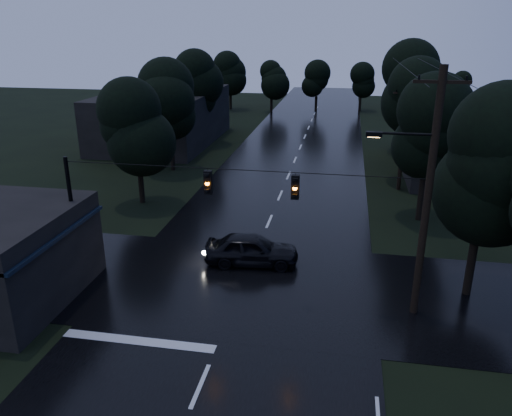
% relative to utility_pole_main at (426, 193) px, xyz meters
% --- Properties ---
extents(main_road, '(12.00, 120.00, 0.02)m').
position_rel_utility_pole_main_xyz_m(main_road, '(-7.41, 19.00, -5.26)').
color(main_road, black).
rests_on(main_road, ground).
extents(cross_street, '(60.00, 9.00, 0.02)m').
position_rel_utility_pole_main_xyz_m(cross_street, '(-7.41, 1.00, -5.26)').
color(cross_street, black).
rests_on(cross_street, ground).
extents(building_far_right, '(10.00, 14.00, 4.40)m').
position_rel_utility_pole_main_xyz_m(building_far_right, '(6.59, 23.00, -3.06)').
color(building_far_right, black).
rests_on(building_far_right, ground).
extents(building_far_left, '(10.00, 16.00, 5.00)m').
position_rel_utility_pole_main_xyz_m(building_far_left, '(-21.41, 29.00, -2.76)').
color(building_far_left, black).
rests_on(building_far_left, ground).
extents(utility_pole_main, '(3.50, 0.30, 10.00)m').
position_rel_utility_pole_main_xyz_m(utility_pole_main, '(0.00, 0.00, 0.00)').
color(utility_pole_main, black).
rests_on(utility_pole_main, ground).
extents(utility_pole_far, '(2.00, 0.30, 7.50)m').
position_rel_utility_pole_main_xyz_m(utility_pole_far, '(0.89, 17.00, -1.38)').
color(utility_pole_far, black).
rests_on(utility_pole_far, ground).
extents(anchor_pole_left, '(0.18, 0.18, 6.00)m').
position_rel_utility_pole_main_xyz_m(anchor_pole_left, '(-14.91, 0.00, -2.26)').
color(anchor_pole_left, black).
rests_on(anchor_pole_left, ground).
extents(span_signals, '(15.00, 0.37, 1.12)m').
position_rel_utility_pole_main_xyz_m(span_signals, '(-6.85, -0.01, -0.01)').
color(span_signals, black).
rests_on(span_signals, ground).
extents(tree_corner_near, '(4.48, 4.48, 9.44)m').
position_rel_utility_pole_main_xyz_m(tree_corner_near, '(2.59, 2.00, 0.74)').
color(tree_corner_near, black).
rests_on(tree_corner_near, ground).
extents(tree_left_a, '(3.92, 3.92, 8.26)m').
position_rel_utility_pole_main_xyz_m(tree_left_a, '(-16.41, 11.00, -0.02)').
color(tree_left_a, black).
rests_on(tree_left_a, ground).
extents(tree_left_b, '(4.20, 4.20, 8.85)m').
position_rel_utility_pole_main_xyz_m(tree_left_b, '(-17.01, 19.00, 0.36)').
color(tree_left_b, black).
rests_on(tree_left_b, ground).
extents(tree_left_c, '(4.48, 4.48, 9.44)m').
position_rel_utility_pole_main_xyz_m(tree_left_c, '(-17.61, 29.00, 0.74)').
color(tree_left_c, black).
rests_on(tree_left_c, ground).
extents(tree_right_a, '(4.20, 4.20, 8.85)m').
position_rel_utility_pole_main_xyz_m(tree_right_a, '(1.59, 11.00, 0.36)').
color(tree_right_a, black).
rests_on(tree_right_a, ground).
extents(tree_right_b, '(4.48, 4.48, 9.44)m').
position_rel_utility_pole_main_xyz_m(tree_right_b, '(2.19, 19.00, 0.74)').
color(tree_right_b, black).
rests_on(tree_right_b, ground).
extents(tree_right_c, '(4.76, 4.76, 10.03)m').
position_rel_utility_pole_main_xyz_m(tree_right_c, '(2.79, 29.00, 1.11)').
color(tree_right_c, black).
rests_on(tree_right_c, ground).
extents(car, '(4.79, 2.30, 1.58)m').
position_rel_utility_pole_main_xyz_m(car, '(-7.41, 3.23, -4.47)').
color(car, black).
rests_on(car, ground).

